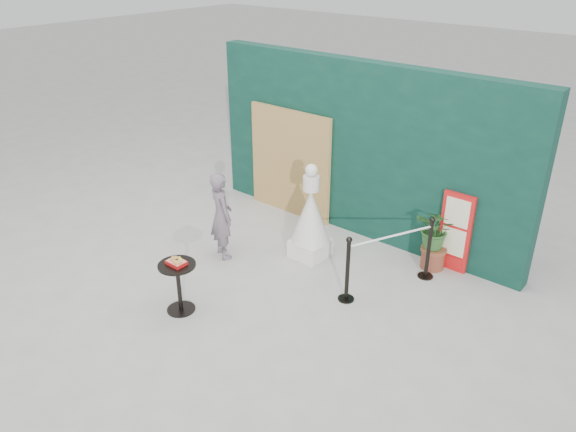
% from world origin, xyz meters
% --- Properties ---
extents(ground, '(60.00, 60.00, 0.00)m').
position_xyz_m(ground, '(0.00, 0.00, 0.00)').
color(ground, '#ADAAA5').
rests_on(ground, ground).
extents(back_wall, '(6.00, 0.30, 3.00)m').
position_xyz_m(back_wall, '(0.00, 3.15, 1.50)').
color(back_wall, black).
rests_on(back_wall, ground).
extents(bamboo_fence, '(1.80, 0.08, 2.00)m').
position_xyz_m(bamboo_fence, '(-1.40, 2.94, 1.00)').
color(bamboo_fence, tan).
rests_on(bamboo_fence, ground).
extents(woman, '(0.63, 0.53, 1.46)m').
position_xyz_m(woman, '(-1.18, 0.94, 0.73)').
color(woman, '#645661').
rests_on(woman, ground).
extents(menu_board, '(0.50, 0.07, 1.30)m').
position_xyz_m(menu_board, '(1.90, 2.95, 0.65)').
color(menu_board, red).
rests_on(menu_board, ground).
extents(statue, '(0.63, 0.63, 1.62)m').
position_xyz_m(statue, '(-0.07, 1.84, 0.66)').
color(statue, silver).
rests_on(statue, ground).
extents(cafe_table, '(0.52, 0.52, 0.75)m').
position_xyz_m(cafe_table, '(-0.54, -0.52, 0.50)').
color(cafe_table, black).
rests_on(cafe_table, ground).
extents(food_basket, '(0.26, 0.19, 0.11)m').
position_xyz_m(food_basket, '(-0.54, -0.52, 0.79)').
color(food_basket, '#B01213').
rests_on(food_basket, cafe_table).
extents(planter, '(0.60, 0.52, 1.03)m').
position_xyz_m(planter, '(1.66, 2.80, 0.60)').
color(planter, brown).
rests_on(planter, ground).
extents(stanchion_barrier, '(0.84, 1.54, 1.03)m').
position_xyz_m(stanchion_barrier, '(1.41, 1.83, 0.49)').
color(stanchion_barrier, black).
rests_on(stanchion_barrier, ground).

